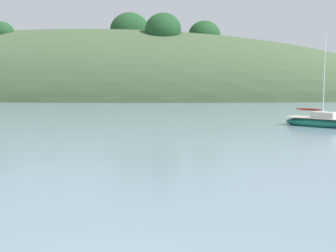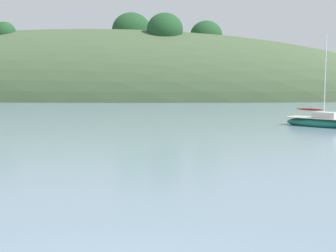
# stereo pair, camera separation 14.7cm
# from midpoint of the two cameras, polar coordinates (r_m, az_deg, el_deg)

# --- Properties ---
(far_shoreline_hill) EXTENTS (150.00, 36.00, 35.00)m
(far_shoreline_hill) POSITION_cam_midpoint_polar(r_m,az_deg,el_deg) (104.02, -11.62, 3.43)
(far_shoreline_hill) COLOR #425638
(far_shoreline_hill) RESTS_ON ground
(sailboat_red_portside) EXTENTS (6.23, 5.72, 8.33)m
(sailboat_red_portside) POSITION_cam_midpoint_polar(r_m,az_deg,el_deg) (41.81, 18.57, 0.49)
(sailboat_red_portside) COLOR #196B56
(sailboat_red_portside) RESTS_ON ground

